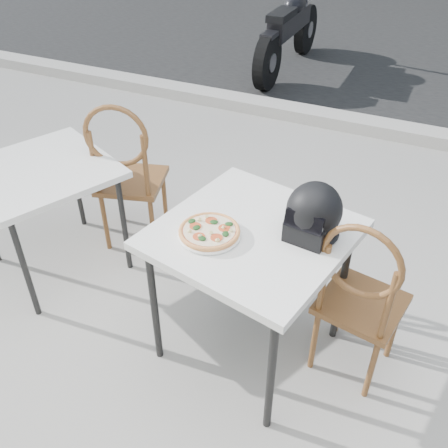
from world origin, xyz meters
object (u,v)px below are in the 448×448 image
at_px(plate, 209,234).
at_px(helmet, 313,214).
at_px(cafe_table_side, 42,178).
at_px(cafe_chair_main, 360,294).
at_px(cafe_table_main, 252,243).
at_px(cafe_chair_side, 126,169).
at_px(motorcycle, 289,32).
at_px(pizza, 209,231).

bearing_deg(plate, helmet, 26.54).
bearing_deg(cafe_table_side, cafe_chair_main, -1.93).
height_order(helmet, cafe_table_side, helmet).
distance_m(cafe_table_main, helmet, 0.32).
distance_m(plate, cafe_table_side, 1.25).
bearing_deg(cafe_chair_main, helmet, 4.29).
distance_m(cafe_chair_main, cafe_chair_side, 1.65).
bearing_deg(plate, cafe_table_main, 35.85).
height_order(cafe_table_main, plate, plate).
distance_m(plate, motorcycle, 4.58).
relative_size(cafe_chair_main, cafe_chair_side, 0.94).
relative_size(pizza, helmet, 1.28).
relative_size(helmet, cafe_chair_main, 0.29).
xyz_separation_m(cafe_chair_main, cafe_table_side, (-1.90, 0.06, 0.11)).
bearing_deg(cafe_chair_main, cafe_chair_side, -5.33).
height_order(pizza, cafe_table_side, pizza).
xyz_separation_m(cafe_table_main, cafe_chair_main, (0.52, 0.06, -0.17)).
distance_m(helmet, cafe_chair_main, 0.45).
distance_m(cafe_table_main, cafe_chair_main, 0.55).
distance_m(pizza, cafe_chair_side, 1.13).
height_order(cafe_table_main, helmet, helmet).
xyz_separation_m(cafe_chair_main, cafe_chair_side, (-1.59, 0.46, 0.04)).
bearing_deg(plate, cafe_chair_main, 14.37).
bearing_deg(cafe_table_side, cafe_table_main, -5.01).
bearing_deg(helmet, cafe_chair_side, 168.90).
xyz_separation_m(pizza, cafe_chair_side, (-0.90, 0.63, -0.23)).
height_order(plate, cafe_chair_main, cafe_chair_main).
bearing_deg(helmet, plate, -146.61).
bearing_deg(cafe_table_side, cafe_chair_side, 51.39).
distance_m(helmet, cafe_table_side, 1.65).
distance_m(pizza, helmet, 0.47).
bearing_deg(cafe_table_main, motorcycle, 106.25).
bearing_deg(cafe_table_side, plate, -11.19).
bearing_deg(cafe_table_main, cafe_chair_main, 6.19).
bearing_deg(cafe_chair_side, cafe_table_side, 35.23).
height_order(helmet, motorcycle, helmet).
height_order(cafe_chair_side, motorcycle, cafe_chair_side).
height_order(cafe_table_side, motorcycle, motorcycle).
relative_size(cafe_table_side, cafe_chair_side, 0.96).
bearing_deg(plate, cafe_chair_side, 144.91).
height_order(plate, motorcycle, motorcycle).
relative_size(cafe_table_main, helmet, 3.42).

